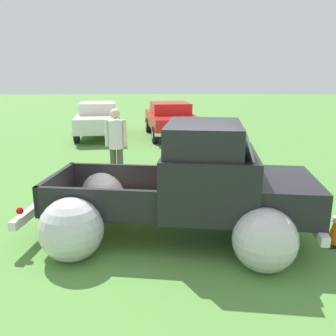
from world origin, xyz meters
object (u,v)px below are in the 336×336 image
show_car_0 (98,118)px  show_car_1 (171,118)px  vintage_pickup_truck (192,193)px  spectator_0 (116,142)px

show_car_0 → show_car_1: bearing=80.5°
vintage_pickup_truck → show_car_0: size_ratio=1.06×
vintage_pickup_truck → show_car_0: (-3.26, 9.86, 0.02)m
show_car_0 → show_car_1: (3.09, -0.12, 0.00)m
vintage_pickup_truck → spectator_0: vintage_pickup_truck is taller
show_car_1 → spectator_0: (-1.45, -6.81, 0.29)m
show_car_1 → spectator_0: bearing=-19.8°
vintage_pickup_truck → spectator_0: 3.37m
vintage_pickup_truck → show_car_1: 9.74m
vintage_pickup_truck → spectator_0: (-1.62, 2.94, 0.31)m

